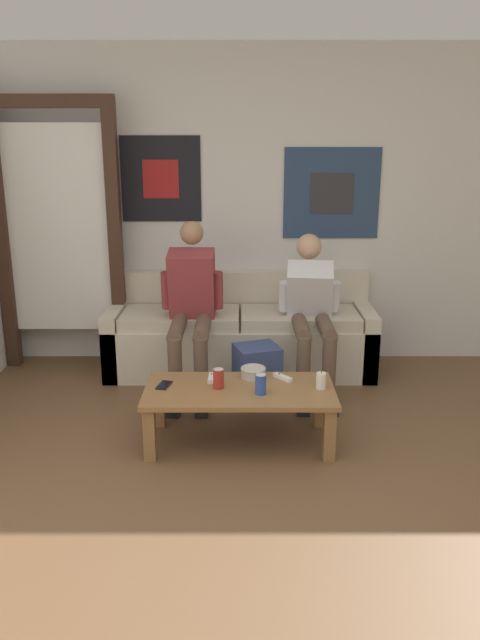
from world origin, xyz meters
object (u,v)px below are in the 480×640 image
(coffee_table, at_px, (240,397))
(pillar_candle, at_px, (321,381))
(person_seated_adult, at_px, (191,302))
(game_controller_near_right, at_px, (283,377))
(couch, at_px, (240,336))
(game_controller_near_left, at_px, (211,378))
(cell_phone, at_px, (164,385))
(drink_can_red, at_px, (219,379))
(drink_can_blue, at_px, (261,384))
(backpack, at_px, (258,377))
(ceramic_bowl, at_px, (253,372))
(person_seated_teen, at_px, (312,306))

(coffee_table, distance_m, pillar_candle, 0.51)
(person_seated_adult, height_order, game_controller_near_right, person_seated_adult)
(coffee_table, xyz_separation_m, game_controller_near_right, (0.27, 0.15, 0.07))
(couch, distance_m, pillar_candle, 1.37)
(game_controller_near_left, distance_m, cell_phone, 0.31)
(drink_can_red, bearing_deg, pillar_candle, -0.33)
(coffee_table, bearing_deg, pillar_candle, 0.52)
(drink_can_blue, relative_size, game_controller_near_right, 0.95)
(game_controller_near_left, bearing_deg, pillar_candle, -11.64)
(couch, height_order, coffee_table, couch)
(game_controller_near_left, bearing_deg, backpack, 55.32)
(ceramic_bowl, relative_size, drink_can_red, 1.31)
(person_seated_teen, bearing_deg, couch, 148.29)
(person_seated_adult, height_order, ceramic_bowl, person_seated_adult)
(backpack, bearing_deg, game_controller_near_left, -124.68)
(person_seated_adult, bearing_deg, backpack, -33.44)
(drink_can_blue, height_order, drink_can_red, same)
(pillar_candle, xyz_separation_m, drink_can_red, (-0.63, 0.00, 0.01))
(backpack, height_order, game_controller_near_left, backpack)
(couch, height_order, backpack, couch)
(drink_can_blue, relative_size, drink_can_red, 1.00)
(cell_phone, bearing_deg, couch, 69.14)
(cell_phone, bearing_deg, game_controller_near_left, 19.85)
(backpack, relative_size, ceramic_bowl, 2.64)
(drink_can_red, bearing_deg, cell_phone, 174.50)
(couch, xyz_separation_m, drink_can_red, (-0.13, -1.27, 0.14))
(drink_can_red, height_order, game_controller_near_left, drink_can_red)
(pillar_candle, xyz_separation_m, game_controller_near_left, (-0.68, 0.14, -0.04))
(person_seated_teen, xyz_separation_m, drink_can_red, (-0.66, -0.94, -0.20))
(coffee_table, relative_size, person_seated_adult, 0.94)
(person_seated_adult, height_order, drink_can_red, person_seated_adult)
(game_controller_near_left, bearing_deg, coffee_table, -38.70)
(person_seated_teen, height_order, ceramic_bowl, person_seated_teen)
(couch, distance_m, drink_can_red, 1.28)
(backpack, height_order, game_controller_near_right, backpack)
(game_controller_near_right, bearing_deg, person_seated_teen, 71.73)
(couch, bearing_deg, game_controller_near_right, -76.41)
(coffee_table, bearing_deg, drink_can_blue, -33.11)
(couch, xyz_separation_m, cell_phone, (-0.47, -1.24, 0.08))
(person_seated_adult, height_order, person_seated_teen, person_seated_adult)
(coffee_table, distance_m, game_controller_near_right, 0.32)
(backpack, bearing_deg, drink_can_blue, -90.09)
(ceramic_bowl, bearing_deg, drink_can_blue, -81.72)
(backpack, xyz_separation_m, cell_phone, (-0.60, -0.55, 0.16))
(pillar_candle, bearing_deg, coffee_table, -179.48)
(couch, relative_size, game_controller_near_left, 14.65)
(game_controller_near_right, bearing_deg, cell_phone, -171.32)
(ceramic_bowl, distance_m, game_controller_near_left, 0.27)
(pillar_candle, height_order, cell_phone, pillar_candle)
(game_controller_near_left, relative_size, cell_phone, 0.98)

